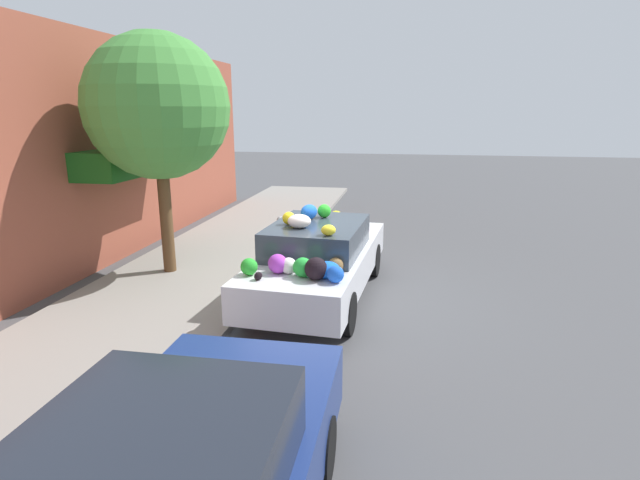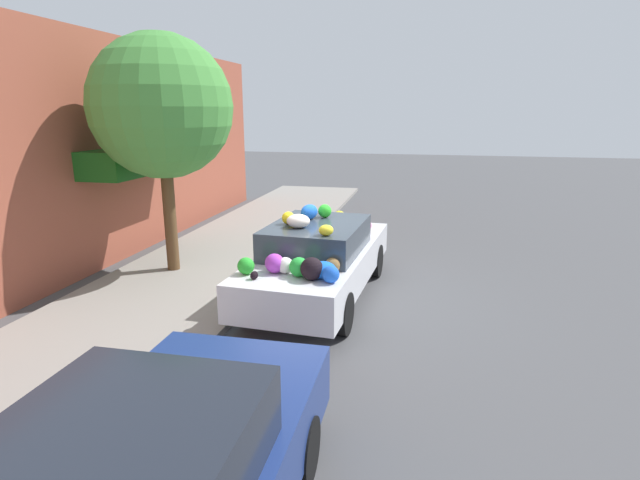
# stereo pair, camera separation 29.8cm
# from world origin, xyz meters

# --- Properties ---
(ground_plane) EXTENTS (60.00, 60.00, 0.00)m
(ground_plane) POSITION_xyz_m (0.00, 0.00, 0.00)
(ground_plane) COLOR #4C4C4F
(sidewalk_curb) EXTENTS (24.00, 3.20, 0.11)m
(sidewalk_curb) POSITION_xyz_m (0.00, 2.70, 0.06)
(sidewalk_curb) COLOR gray
(sidewalk_curb) RESTS_ON ground
(building_facade) EXTENTS (18.00, 1.20, 4.74)m
(building_facade) POSITION_xyz_m (0.08, 4.92, 2.36)
(building_facade) COLOR #9E4C38
(building_facade) RESTS_ON ground
(street_tree) EXTENTS (2.66, 2.66, 4.49)m
(street_tree) POSITION_xyz_m (0.59, 3.20, 3.26)
(street_tree) COLOR brown
(street_tree) RESTS_ON sidewalk_curb
(fire_hydrant) EXTENTS (0.20, 0.20, 0.70)m
(fire_hydrant) POSITION_xyz_m (2.83, 1.50, 0.46)
(fire_hydrant) COLOR #B2B2B7
(fire_hydrant) RESTS_ON sidewalk_curb
(art_car) EXTENTS (4.55, 1.95, 1.64)m
(art_car) POSITION_xyz_m (-0.07, 0.05, 0.74)
(art_car) COLOR silver
(art_car) RESTS_ON ground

